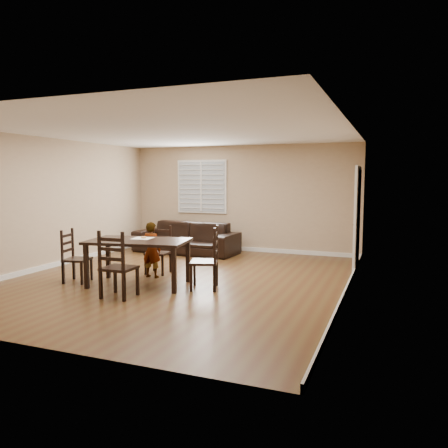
{
  "coord_description": "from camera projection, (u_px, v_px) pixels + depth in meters",
  "views": [
    {
      "loc": [
        3.67,
        -7.1,
        1.87
      ],
      "look_at": [
        0.65,
        0.61,
        1.0
      ],
      "focal_mm": 35.0,
      "sensor_mm": 36.0,
      "label": 1
    }
  ],
  "objects": [
    {
      "name": "chair_near",
      "position": [
        161.0,
        251.0,
        8.67
      ],
      "size": [
        0.44,
        0.41,
        0.94
      ],
      "rotation": [
        0.0,
        0.0,
        0.03
      ],
      "color": "black",
      "rests_on": "ground"
    },
    {
      "name": "dining_table",
      "position": [
        138.0,
        245.0,
        7.59
      ],
      "size": [
        1.85,
        1.24,
        0.8
      ],
      "rotation": [
        0.0,
        0.0,
        0.17
      ],
      "color": "black",
      "rests_on": "ground"
    },
    {
      "name": "room",
      "position": [
        185.0,
        182.0,
        8.06
      ],
      "size": [
        6.04,
        7.04,
        2.72
      ],
      "color": "tan",
      "rests_on": "ground"
    },
    {
      "name": "child",
      "position": [
        152.0,
        250.0,
        8.21
      ],
      "size": [
        0.4,
        0.27,
        1.06
      ],
      "primitive_type": "imported",
      "rotation": [
        0.0,
        0.0,
        3.09
      ],
      "color": "gray",
      "rests_on": "ground"
    },
    {
      "name": "donut",
      "position": [
        144.0,
        237.0,
        7.76
      ],
      "size": [
        0.1,
        0.1,
        0.03
      ],
      "color": "#CA8648",
      "rests_on": "napkin"
    },
    {
      "name": "chair_right",
      "position": [
        212.0,
        261.0,
        7.37
      ],
      "size": [
        0.57,
        0.59,
        1.06
      ],
      "rotation": [
        0.0,
        0.0,
        -1.26
      ],
      "color": "black",
      "rests_on": "ground"
    },
    {
      "name": "napkin",
      "position": [
        143.0,
        238.0,
        7.77
      ],
      "size": [
        0.37,
        0.37,
        0.0
      ],
      "primitive_type": "cube",
      "rotation": [
        0.0,
        0.0,
        0.13
      ],
      "color": "white",
      "rests_on": "dining_table"
    },
    {
      "name": "chair_far",
      "position": [
        114.0,
        268.0,
        6.73
      ],
      "size": [
        0.49,
        0.46,
        1.07
      ],
      "rotation": [
        0.0,
        0.0,
        3.16
      ],
      "color": "black",
      "rests_on": "ground"
    },
    {
      "name": "ground",
      "position": [
        179.0,
        279.0,
        8.1
      ],
      "size": [
        7.0,
        7.0,
        0.0
      ],
      "primitive_type": "plane",
      "color": "brown",
      "rests_on": "ground"
    },
    {
      "name": "chair_left",
      "position": [
        71.0,
        258.0,
        7.88
      ],
      "size": [
        0.48,
        0.51,
        0.96
      ],
      "rotation": [
        0.0,
        0.0,
        1.78
      ],
      "color": "black",
      "rests_on": "ground"
    },
    {
      "name": "sofa",
      "position": [
        186.0,
        238.0,
        10.95
      ],
      "size": [
        2.68,
        1.2,
        0.77
      ],
      "primitive_type": "imported",
      "rotation": [
        0.0,
        0.0,
        -0.07
      ],
      "color": "black",
      "rests_on": "ground"
    }
  ]
}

